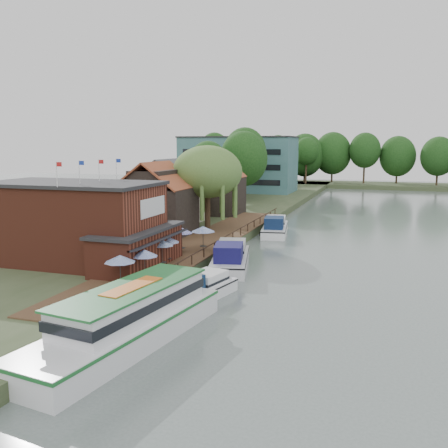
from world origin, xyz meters
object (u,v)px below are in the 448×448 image
(umbrella_5, at_px, (203,238))
(cruiser_1, at_px, (230,254))
(umbrella_4, at_px, (182,240))
(umbrella_2, at_px, (162,253))
(cruiser_0, at_px, (197,286))
(umbrella_3, at_px, (167,249))
(swan, at_px, (147,338))
(cottage_c, at_px, (218,186))
(hotel_block, at_px, (238,164))
(cottage_b, at_px, (169,190))
(willow, at_px, (207,188))
(tour_boat, at_px, (125,317))
(cruiser_2, at_px, (275,225))
(pub, at_px, (92,223))
(umbrella_1, at_px, (145,264))
(umbrella_0, at_px, (120,271))
(cottage_a, at_px, (157,199))

(umbrella_5, height_order, cruiser_1, umbrella_5)
(umbrella_4, relative_size, umbrella_5, 0.98)
(umbrella_2, height_order, cruiser_1, umbrella_2)
(umbrella_5, height_order, cruiser_0, umbrella_5)
(umbrella_3, height_order, swan, umbrella_3)
(cottage_c, distance_m, swan, 48.05)
(hotel_block, relative_size, cruiser_1, 2.33)
(hotel_block, bearing_deg, umbrella_4, -77.96)
(cottage_b, bearing_deg, swan, -67.24)
(willow, xyz_separation_m, tour_boat, (7.22, -33.19, -4.52))
(umbrella_3, bearing_deg, cruiser_2, 78.39)
(umbrella_3, bearing_deg, umbrella_4, 97.49)
(umbrella_4, bearing_deg, willow, 99.46)
(hotel_block, bearing_deg, umbrella_2, -78.34)
(pub, relative_size, hotel_block, 0.79)
(cottage_b, height_order, umbrella_1, cottage_b)
(umbrella_5, xyz_separation_m, tour_boat, (3.31, -21.37, -0.59))
(cruiser_1, bearing_deg, cruiser_0, -99.62)
(cruiser_1, bearing_deg, willow, 104.82)
(hotel_block, height_order, umbrella_3, hotel_block)
(cruiser_2, bearing_deg, hotel_block, 103.17)
(umbrella_2, bearing_deg, umbrella_0, -92.69)
(tour_boat, bearing_deg, umbrella_4, 112.15)
(willow, relative_size, umbrella_1, 4.39)
(hotel_block, height_order, umbrella_1, hotel_block)
(pub, relative_size, umbrella_0, 8.42)
(cottage_c, bearing_deg, hotel_block, 102.20)
(cottage_c, relative_size, umbrella_3, 3.58)
(umbrella_5, bearing_deg, cruiser_0, -71.14)
(hotel_block, relative_size, umbrella_5, 10.43)
(hotel_block, bearing_deg, willow, -77.29)
(hotel_block, height_order, umbrella_2, hotel_block)
(cruiser_2, bearing_deg, umbrella_2, -109.63)
(umbrella_0, xyz_separation_m, umbrella_1, (0.80, 2.35, 0.00))
(umbrella_3, distance_m, umbrella_4, 4.69)
(pub, relative_size, umbrella_5, 8.22)
(willow, distance_m, swan, 33.89)
(umbrella_1, xyz_separation_m, umbrella_5, (0.39, 11.76, 0.00))
(cottage_a, height_order, umbrella_4, cottage_a)
(umbrella_4, xyz_separation_m, tour_boat, (5.01, -19.92, -0.59))
(umbrella_3, distance_m, swan, 15.51)
(cruiser_2, bearing_deg, swan, -98.16)
(umbrella_0, relative_size, umbrella_4, 1.00)
(cottage_a, relative_size, umbrella_1, 3.62)
(umbrella_0, distance_m, umbrella_3, 8.01)
(umbrella_3, relative_size, cruiser_1, 0.22)
(umbrella_2, xyz_separation_m, cruiser_0, (5.08, -4.71, -1.19))
(pub, relative_size, swan, 45.45)
(cottage_c, relative_size, cruiser_0, 0.93)
(cruiser_2, bearing_deg, cottage_b, 170.14)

